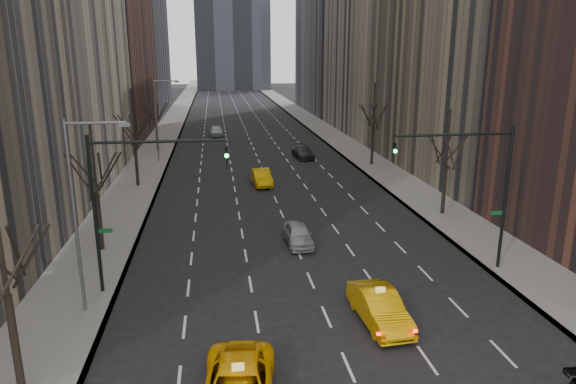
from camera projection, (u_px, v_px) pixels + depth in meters
name	position (u px, v px, depth m)	size (l,w,h in m)	color
sidewalk_left	(168.00, 130.00, 81.42)	(4.50, 320.00, 0.15)	slate
sidewalk_right	(319.00, 127.00, 84.76)	(4.50, 320.00, 0.15)	slate
tree_lw_a	(8.00, 296.00, 17.39)	(3.36, 3.50, 8.28)	black
tree_lw_b	(97.00, 193.00, 30.81)	(3.36, 3.50, 7.82)	black
tree_lw_c	(135.00, 143.00, 46.01)	(3.36, 3.50, 8.74)	black
tree_lw_d	(156.00, 123.00, 63.34)	(3.36, 3.50, 7.36)	black
tree_rw_b	(446.00, 167.00, 37.91)	(3.36, 3.50, 7.82)	black
tree_rw_c	(373.00, 129.00, 55.02)	(3.36, 3.50, 8.74)	black
traffic_mast_left	(128.00, 188.00, 25.00)	(6.69, 0.39, 8.00)	black
traffic_mast_right	(479.00, 176.00, 27.49)	(6.69, 0.39, 8.00)	black
streetlight_near	(81.00, 198.00, 22.83)	(2.83, 0.22, 9.00)	slate
streetlight_far	(159.00, 112.00, 56.27)	(2.83, 0.22, 9.00)	slate
taxi_sedan	(379.00, 307.00, 23.14)	(1.62, 4.65, 1.53)	#DC9604
silver_sedan_ahead	(298.00, 234.00, 32.73)	(1.60, 3.98, 1.36)	gray
far_taxi	(261.00, 177.00, 47.57)	(1.56, 4.47, 1.47)	#E6AB04
far_suv_grey	(303.00, 152.00, 60.00)	(1.96, 4.83, 1.40)	#2B2A2F
far_car_white	(216.00, 131.00, 75.56)	(1.86, 4.63, 1.58)	beige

